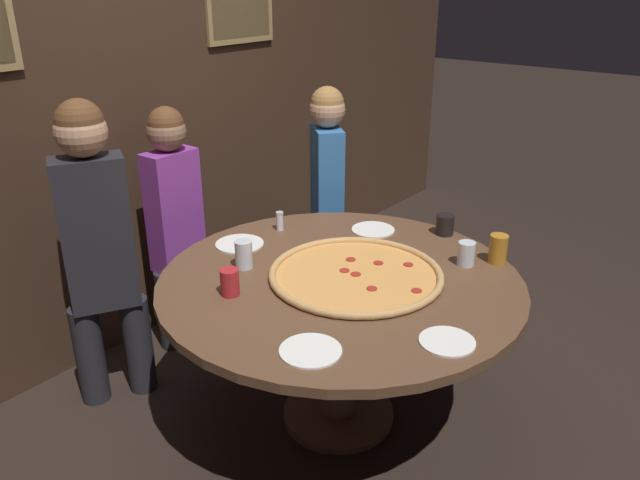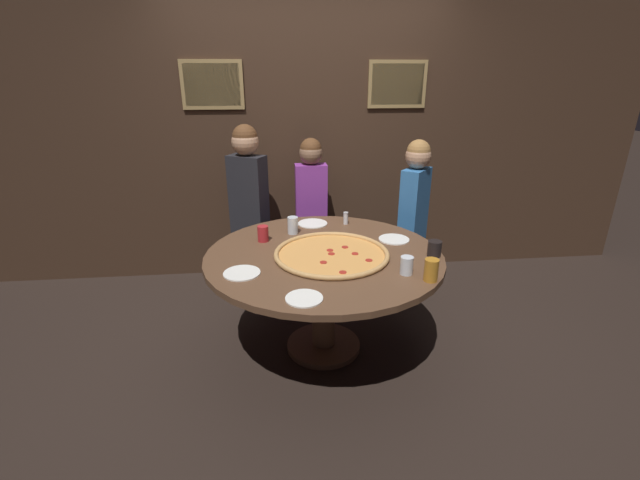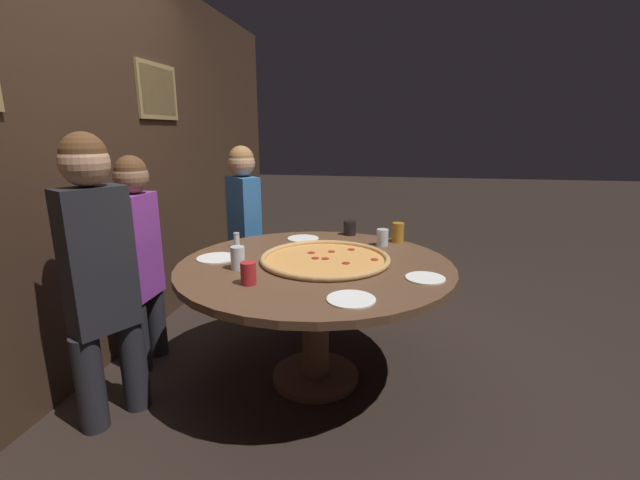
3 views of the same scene
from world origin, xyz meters
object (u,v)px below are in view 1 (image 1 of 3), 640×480
dining_table (340,305)px  giant_pizza (356,274)px  white_plate_beside_cup (447,341)px  diner_side_left (175,215)px  drink_cup_beside_pizza (244,254)px  drink_cup_near_right (230,282)px  drink_cup_far_left (466,254)px  diner_far_right (327,188)px  drink_cup_by_shaker (498,249)px  drink_cup_far_right (445,225)px  white_plate_right_side (373,230)px  white_plate_far_back (240,244)px  white_plate_left_side (311,351)px  diner_side_right (98,240)px  condiment_shaker (280,221)px

dining_table → giant_pizza: giant_pizza is taller
white_plate_beside_cup → diner_side_left: diner_side_left is taller
drink_cup_beside_pizza → drink_cup_near_right: bearing=-147.9°
drink_cup_far_left → diner_far_right: (0.39, 1.08, -0.02)m
drink_cup_by_shaker → drink_cup_far_right: bearing=67.0°
drink_cup_far_left → drink_cup_by_shaker: size_ratio=0.83×
drink_cup_far_right → white_plate_right_side: bearing=120.8°
giant_pizza → drink_cup_by_shaker: 0.66m
drink_cup_by_shaker → white_plate_far_back: size_ratio=0.57×
white_plate_beside_cup → diner_far_right: diner_far_right is taller
drink_cup_beside_pizza → white_plate_left_side: drink_cup_beside_pizza is taller
white_plate_right_side → giant_pizza: bearing=-153.9°
giant_pizza → diner_side_right: size_ratio=0.51×
drink_cup_by_shaker → drink_cup_beside_pizza: drink_cup_by_shaker is taller
giant_pizza → diner_far_right: 1.10m
white_plate_right_side → white_plate_beside_cup: size_ratio=1.08×
drink_cup_beside_pizza → diner_side_right: size_ratio=0.09×
drink_cup_near_right → diner_side_left: (0.41, 0.85, -0.04)m
drink_cup_far_right → white_plate_right_side: (-0.18, 0.30, -0.05)m
white_plate_far_back → drink_cup_far_left: bearing=-63.6°
dining_table → drink_cup_near_right: (-0.40, 0.26, 0.19)m
drink_cup_by_shaker → white_plate_right_side: size_ratio=0.61×
condiment_shaker → diner_far_right: 0.62m
white_plate_beside_cup → drink_cup_far_right: bearing=28.7°
drink_cup_near_right → white_plate_beside_cup: (0.23, -0.86, -0.05)m
white_plate_beside_cup → diner_side_right: diner_side_right is taller
diner_side_left → giant_pizza: bearing=91.1°
drink_cup_near_right → drink_cup_by_shaker: 1.20m
drink_cup_near_right → white_plate_left_side: (-0.12, -0.51, -0.05)m
white_plate_right_side → diner_far_right: size_ratio=0.16×
diner_side_left → white_plate_right_side: bearing=118.6°
giant_pizza → dining_table: bearing=132.3°
drink_cup_by_shaker → diner_side_right: 1.79m
giant_pizza → white_plate_beside_cup: 0.59m
drink_cup_beside_pizza → white_plate_beside_cup: 0.99m
condiment_shaker → white_plate_beside_cup: bearing=-109.4°
white_plate_left_side → diner_side_right: (-0.01, 1.22, 0.09)m
diner_side_left → condiment_shaker: bearing=111.8°
white_plate_beside_cup → diner_far_right: bearing=52.7°
drink_cup_far_left → diner_side_left: 1.53m
white_plate_right_side → white_plate_beside_cup: (-0.69, -0.78, 0.00)m
drink_cup_by_shaker → diner_side_right: bearing=127.4°
drink_cup_far_left → white_plate_far_back: size_ratio=0.47×
drink_cup_by_shaker → drink_cup_far_right: (0.14, 0.34, -0.01)m
dining_table → white_plate_far_back: size_ratio=6.76×
dining_table → diner_side_right: 1.12m
diner_far_right → drink_cup_far_right: bearing=32.2°
dining_table → white_plate_far_back: (-0.02, 0.59, 0.14)m
drink_cup_far_left → condiment_shaker: size_ratio=1.12×
drink_cup_near_right → white_plate_left_side: 0.53m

